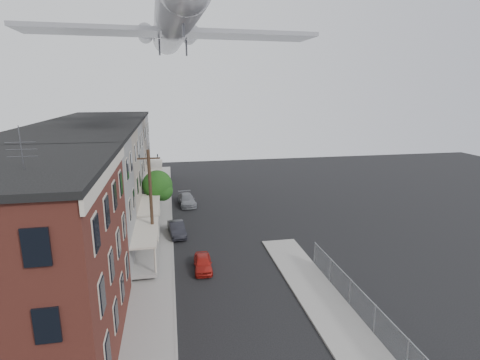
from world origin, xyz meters
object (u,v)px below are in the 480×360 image
(car_near, at_px, (203,263))
(airplane, at_px, (172,24))
(street_tree, at_px, (159,187))
(car_mid, at_px, (177,229))
(utility_pole, at_px, (151,202))
(car_far, at_px, (187,200))

(car_near, distance_m, airplane, 23.29)
(street_tree, distance_m, car_mid, 6.59)
(utility_pole, bearing_deg, car_mid, 64.52)
(street_tree, distance_m, airplane, 16.52)
(street_tree, xyz_separation_m, car_far, (3.11, 3.86, -2.79))
(utility_pole, relative_size, street_tree, 1.73)
(utility_pole, xyz_separation_m, car_far, (3.44, 13.78, -4.02))
(car_mid, xyz_separation_m, airplane, (0.46, 5.54, 19.18))
(car_far, bearing_deg, street_tree, -134.11)
(car_near, height_order, car_mid, car_mid)
(utility_pole, bearing_deg, car_near, -40.88)
(car_near, xyz_separation_m, car_far, (-0.36, 17.07, 0.09))
(street_tree, xyz_separation_m, car_near, (3.47, -13.21, -2.88))
(utility_pole, bearing_deg, airplane, 75.81)
(car_mid, height_order, car_far, car_far)
(car_near, bearing_deg, car_far, 93.03)
(car_far, bearing_deg, car_mid, -103.78)
(car_near, distance_m, car_far, 17.08)
(car_mid, height_order, airplane, airplane)
(car_near, relative_size, car_mid, 0.85)
(utility_pole, xyz_separation_m, car_near, (3.80, -3.29, -4.10))
(airplane, bearing_deg, street_tree, 175.06)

